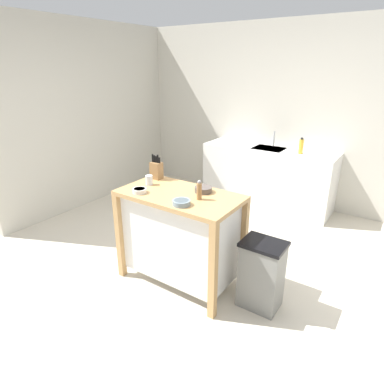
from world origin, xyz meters
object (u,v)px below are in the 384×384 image
(bowl_ceramic_wide, at_px, (181,202))
(sink_faucet, at_px, (274,139))
(knife_block, at_px, (156,170))
(bottle_spray_cleaner, at_px, (301,146))
(kitchen_island, at_px, (180,233))
(trash_bin, at_px, (261,274))
(bowl_ceramic_small, at_px, (203,189))
(drinking_cup, at_px, (149,180))
(bowl_stoneware_deep, at_px, (140,191))
(pepper_grinder, at_px, (199,190))

(bowl_ceramic_wide, distance_m, sink_faucet, 2.62)
(knife_block, relative_size, bottle_spray_cleaner, 1.15)
(kitchen_island, xyz_separation_m, trash_bin, (0.80, 0.09, -0.20))
(bowl_ceramic_small, bearing_deg, trash_bin, -5.43)
(trash_bin, bearing_deg, drinking_cup, -176.84)
(trash_bin, relative_size, bottle_spray_cleaner, 2.89)
(trash_bin, bearing_deg, bowl_stoneware_deep, -165.81)
(kitchen_island, distance_m, bottle_spray_cleaner, 2.28)
(bowl_ceramic_small, relative_size, drinking_cup, 1.70)
(bowl_stoneware_deep, xyz_separation_m, trash_bin, (1.11, 0.28, -0.62))
(pepper_grinder, xyz_separation_m, trash_bin, (0.58, 0.10, -0.68))
(bowl_ceramic_wide, bearing_deg, kitchen_island, 129.92)
(bowl_ceramic_wide, bearing_deg, bottle_spray_cleaner, 84.08)
(knife_block, distance_m, bowl_ceramic_wide, 0.73)
(drinking_cup, relative_size, trash_bin, 0.15)
(knife_block, xyz_separation_m, bowl_ceramic_small, (0.60, -0.06, -0.07))
(bowl_stoneware_deep, distance_m, bottle_spray_cleaner, 2.49)
(kitchen_island, xyz_separation_m, bowl_ceramic_small, (0.16, 0.15, 0.43))
(kitchen_island, xyz_separation_m, sink_faucet, (-0.05, 2.41, 0.48))
(drinking_cup, bearing_deg, pepper_grinder, -3.75)
(sink_faucet, height_order, bottle_spray_cleaner, sink_faucet)
(trash_bin, xyz_separation_m, sink_faucet, (-0.85, 2.32, 0.67))
(knife_block, xyz_separation_m, bowl_ceramic_wide, (0.61, -0.41, -0.07))
(bowl_stoneware_deep, bearing_deg, bowl_ceramic_wide, -1.13)
(kitchen_island, relative_size, drinking_cup, 12.04)
(kitchen_island, xyz_separation_m, bowl_stoneware_deep, (-0.31, -0.19, 0.43))
(bowl_ceramic_small, xyz_separation_m, bottle_spray_cleaner, (0.26, 2.04, 0.04))
(trash_bin, bearing_deg, kitchen_island, -173.69)
(bowl_stoneware_deep, distance_m, sink_faucet, 2.61)
(kitchen_island, bearing_deg, bowl_ceramic_small, 43.18)
(knife_block, relative_size, bowl_stoneware_deep, 1.99)
(kitchen_island, relative_size, sink_faucet, 5.09)
(kitchen_island, relative_size, pepper_grinder, 6.40)
(pepper_grinder, bearing_deg, sink_faucet, 96.48)
(bowl_stoneware_deep, bearing_deg, drinking_cup, 108.78)
(sink_faucet, bearing_deg, pepper_grinder, -83.52)
(bowl_ceramic_wide, relative_size, pepper_grinder, 0.85)
(kitchen_island, bearing_deg, trash_bin, 6.31)
(trash_bin, bearing_deg, bowl_ceramic_wide, -155.38)
(bowl_ceramic_small, height_order, bowl_ceramic_wide, bowl_ceramic_small)
(pepper_grinder, height_order, sink_faucet, sink_faucet)
(bowl_stoneware_deep, height_order, trash_bin, bowl_stoneware_deep)
(knife_block, relative_size, sink_faucet, 1.14)
(sink_faucet, bearing_deg, trash_bin, -69.82)
(bowl_ceramic_small, relative_size, bottle_spray_cleaner, 0.72)
(bowl_stoneware_deep, bearing_deg, bottle_spray_cleaner, 73.08)
(bottle_spray_cleaner, bearing_deg, knife_block, -113.34)
(bowl_ceramic_wide, height_order, trash_bin, bowl_ceramic_wide)
(drinking_cup, height_order, sink_faucet, sink_faucet)
(bottle_spray_cleaner, bearing_deg, trash_bin, -79.64)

